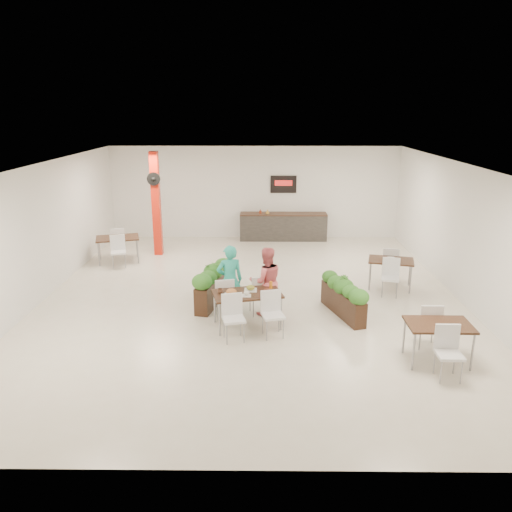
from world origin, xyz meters
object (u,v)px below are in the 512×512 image
Objects in this scene: diner_man at (230,280)px; planter_right at (343,294)px; side_table_c at (439,330)px; side_table_b at (391,264)px; main_table at (247,298)px; diner_woman at (266,281)px; planter_left at (214,281)px; red_column at (156,203)px; side_table_a at (118,241)px; service_counter at (283,226)px.

planter_right is at bearing 165.73° from diner_man.
diner_man is at bearing 151.47° from side_table_c.
side_table_b is (3.99, 1.75, -0.18)m from diner_man.
main_table is at bearing 157.27° from side_table_c.
diner_woman is 0.95× the size of side_table_c.
planter_left reaches higher than planter_right.
red_column is 1.91× the size of side_table_b.
red_column reaches higher than side_table_a.
planter_left is 1.19× the size of side_table_c.
planter_left is at bearing -44.05° from diner_woman.
side_table_a is at bearing -152.35° from service_counter.
red_column is 2.01× the size of diner_man.
diner_man is 0.89m from planter_left.
main_table and side_table_a have the same top height.
planter_left reaches higher than side_table_c.
diner_woman is at bearing 58.14° from main_table.
side_table_c is at bearing -77.85° from side_table_b.
main_table is at bearing -61.46° from red_column.
planter_left is 5.18m from side_table_c.
planter_left is (-0.82, 1.38, -0.12)m from main_table.
side_table_a is (-3.98, 4.61, -0.00)m from main_table.
diner_man is 2.53m from planter_right.
side_table_a is at bearing -55.68° from diner_woman.
planter_left is at bearing -62.28° from red_column.
planter_right is at bearing 165.44° from diner_woman.
planter_left reaches higher than side_table_b.
red_column is 4.67m from planter_left.
diner_woman reaches higher than side_table_a.
planter_left is at bearing 120.84° from main_table.
red_column is 1.97× the size of side_table_c.
diner_man is at bearing -61.78° from red_column.
side_table_c is (7.46, -6.12, -0.01)m from side_table_a.
planter_right is (2.94, -0.75, -0.03)m from planter_left.
main_table is 1.09× the size of planter_right.
main_table is at bearing 107.13° from diner_man.
diner_man reaches higher than side_table_a.
red_column reaches higher than service_counter.
planter_right is at bearing -116.03° from side_table_b.
service_counter is 6.17m from planter_left.
diner_man is at bearing 120.80° from main_table.
main_table is at bearing -163.40° from planter_right.
side_table_c is at bearing -74.59° from service_counter.
side_table_b is 1.03× the size of side_table_c.
side_table_c is (3.48, -1.50, -0.02)m from main_table.
diner_woman reaches higher than main_table.
side_table_b and side_table_c have the same top height.
side_table_c is (3.87, -2.16, -0.18)m from diner_man.
service_counter is (4.00, 1.86, -1.15)m from red_column.
planter_left is (-1.23, 0.72, -0.26)m from diner_woman.
red_column is 4.56m from service_counter.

